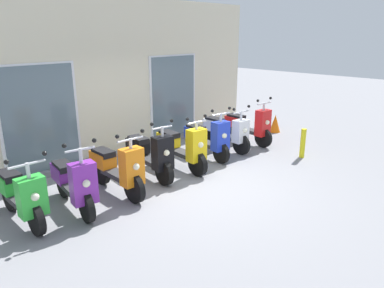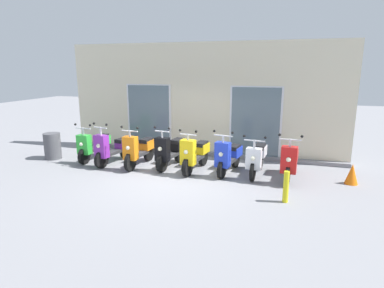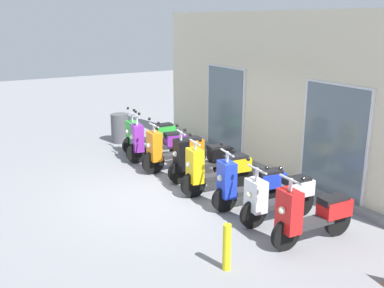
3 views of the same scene
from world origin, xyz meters
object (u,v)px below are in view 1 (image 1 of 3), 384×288
object	(u,v)px
scooter_red	(249,125)
curb_bollard	(303,143)
scooter_green	(21,194)
scooter_purple	(73,183)
scooter_yellow	(182,147)
scooter_blue	(207,138)
scooter_black	(150,154)
scooter_orange	(117,168)
scooter_white	(226,131)
traffic_cone	(275,123)

from	to	relation	value
scooter_red	curb_bollard	size ratio (longest dim) A/B	2.27
scooter_green	curb_bollard	bearing A→B (deg)	-15.54
scooter_purple	scooter_yellow	size ratio (longest dim) A/B	1.00
scooter_purple	scooter_yellow	bearing A→B (deg)	1.41
scooter_green	scooter_purple	world-z (taller)	scooter_purple
scooter_green	scooter_blue	size ratio (longest dim) A/B	1.01
scooter_black	scooter_blue	distance (m)	1.72
scooter_orange	scooter_red	distance (m)	4.27
scooter_blue	curb_bollard	world-z (taller)	scooter_blue
scooter_orange	scooter_red	bearing A→B (deg)	1.88
scooter_orange	scooter_white	world-z (taller)	scooter_orange
scooter_red	scooter_yellow	bearing A→B (deg)	-178.11
scooter_orange	curb_bollard	xyz separation A→B (m)	(4.22, -1.46, -0.15)
scooter_blue	scooter_yellow	bearing A→B (deg)	-173.71
scooter_blue	scooter_purple	bearing A→B (deg)	-177.28
scooter_yellow	scooter_blue	xyz separation A→B (m)	(0.93, 0.10, -0.01)
scooter_green	scooter_orange	bearing A→B (deg)	-6.06
scooter_green	scooter_red	bearing A→B (deg)	-0.35
scooter_black	curb_bollard	size ratio (longest dim) A/B	2.28
scooter_green	scooter_yellow	xyz separation A→B (m)	(3.36, -0.12, 0.02)
scooter_purple	traffic_cone	distance (m)	6.63
scooter_purple	scooter_black	distance (m)	1.80
scooter_purple	scooter_white	bearing A→B (deg)	2.92
scooter_white	curb_bollard	world-z (taller)	scooter_white
scooter_green	curb_bollard	size ratio (longest dim) A/B	2.25
scooter_black	scooter_red	size ratio (longest dim) A/B	1.00
scooter_white	scooter_green	bearing A→B (deg)	-179.61
scooter_orange	scooter_white	xyz separation A→B (m)	(3.40, 0.21, -0.00)
scooter_purple	traffic_cone	world-z (taller)	scooter_purple
scooter_blue	scooter_black	bearing A→B (deg)	179.34
scooter_purple	scooter_white	distance (m)	4.28
scooter_purple	curb_bollard	world-z (taller)	scooter_purple
scooter_green	scooter_orange	size ratio (longest dim) A/B	0.95
scooter_purple	scooter_black	xyz separation A→B (m)	(1.79, 0.19, 0.01)
scooter_green	scooter_white	world-z (taller)	scooter_green
scooter_white	curb_bollard	size ratio (longest dim) A/B	2.22
curb_bollard	scooter_green	bearing A→B (deg)	164.46
scooter_yellow	scooter_red	world-z (taller)	scooter_red
scooter_red	curb_bollard	bearing A→B (deg)	-91.50
curb_bollard	scooter_yellow	bearing A→B (deg)	148.96
scooter_orange	scooter_red	world-z (taller)	scooter_red
scooter_blue	scooter_white	bearing A→B (deg)	3.85
traffic_cone	scooter_black	bearing A→B (deg)	-179.32
scooter_orange	scooter_yellow	size ratio (longest dim) A/B	1.01
scooter_white	curb_bollard	bearing A→B (deg)	-63.89
curb_bollard	scooter_orange	bearing A→B (deg)	160.95
scooter_orange	scooter_yellow	distance (m)	1.71
scooter_black	scooter_yellow	xyz separation A→B (m)	(0.79, -0.12, -0.00)
scooter_green	scooter_red	world-z (taller)	scooter_red
scooter_yellow	scooter_blue	world-z (taller)	scooter_blue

